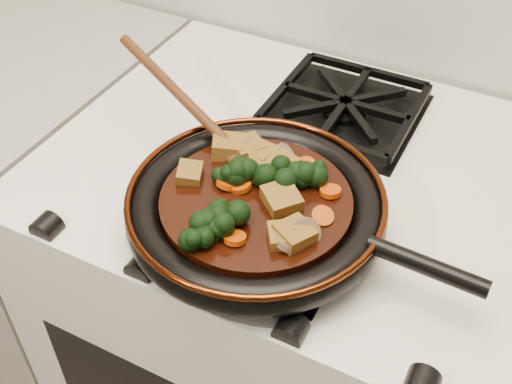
% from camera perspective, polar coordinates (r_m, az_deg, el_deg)
% --- Properties ---
extents(stove, '(0.76, 0.60, 0.90)m').
position_cam_1_polar(stove, '(1.28, 3.58, -13.15)').
color(stove, white).
rests_on(stove, ground).
extents(burner_grate_front, '(0.23, 0.23, 0.03)m').
position_cam_1_polar(burner_grate_front, '(0.84, 0.94, -2.27)').
color(burner_grate_front, black).
rests_on(burner_grate_front, stove).
extents(burner_grate_back, '(0.23, 0.23, 0.03)m').
position_cam_1_polar(burner_grate_back, '(1.04, 7.91, 7.49)').
color(burner_grate_back, black).
rests_on(burner_grate_back, stove).
extents(skillet, '(0.46, 0.33, 0.05)m').
position_cam_1_polar(skillet, '(0.81, 0.14, -1.42)').
color(skillet, black).
rests_on(skillet, burner_grate_front).
extents(braising_sauce, '(0.24, 0.24, 0.02)m').
position_cam_1_polar(braising_sauce, '(0.80, -0.00, -1.10)').
color(braising_sauce, black).
rests_on(braising_sauce, skillet).
extents(tofu_cube_0, '(0.04, 0.04, 0.02)m').
position_cam_1_polar(tofu_cube_0, '(0.85, 0.40, 3.34)').
color(tofu_cube_0, brown).
rests_on(tofu_cube_0, braising_sauce).
extents(tofu_cube_1, '(0.05, 0.05, 0.03)m').
position_cam_1_polar(tofu_cube_1, '(0.83, 2.17, 2.26)').
color(tofu_cube_1, brown).
rests_on(tofu_cube_1, braising_sauce).
extents(tofu_cube_2, '(0.05, 0.05, 0.03)m').
position_cam_1_polar(tofu_cube_2, '(0.74, 3.42, -3.81)').
color(tofu_cube_2, brown).
rests_on(tofu_cube_2, braising_sauce).
extents(tofu_cube_3, '(0.05, 0.05, 0.02)m').
position_cam_1_polar(tofu_cube_3, '(0.83, 0.80, 2.16)').
color(tofu_cube_3, brown).
rests_on(tofu_cube_3, braising_sauce).
extents(tofu_cube_4, '(0.06, 0.06, 0.03)m').
position_cam_1_polar(tofu_cube_4, '(0.86, -2.51, 4.02)').
color(tofu_cube_4, brown).
rests_on(tofu_cube_4, braising_sauce).
extents(tofu_cube_5, '(0.06, 0.05, 0.02)m').
position_cam_1_polar(tofu_cube_5, '(0.86, -0.68, 3.87)').
color(tofu_cube_5, brown).
rests_on(tofu_cube_5, braising_sauce).
extents(tofu_cube_6, '(0.05, 0.05, 0.02)m').
position_cam_1_polar(tofu_cube_6, '(0.83, 2.45, 1.84)').
color(tofu_cube_6, brown).
rests_on(tofu_cube_6, braising_sauce).
extents(tofu_cube_7, '(0.05, 0.05, 0.02)m').
position_cam_1_polar(tofu_cube_7, '(0.74, 2.44, -3.94)').
color(tofu_cube_7, brown).
rests_on(tofu_cube_7, braising_sauce).
extents(tofu_cube_8, '(0.04, 0.04, 0.02)m').
position_cam_1_polar(tofu_cube_8, '(0.82, 3.43, 1.67)').
color(tofu_cube_8, brown).
rests_on(tofu_cube_8, braising_sauce).
extents(tofu_cube_9, '(0.04, 0.04, 0.03)m').
position_cam_1_polar(tofu_cube_9, '(0.83, -5.93, 1.61)').
color(tofu_cube_9, brown).
rests_on(tofu_cube_9, braising_sauce).
extents(tofu_cube_10, '(0.06, 0.06, 0.03)m').
position_cam_1_polar(tofu_cube_10, '(0.78, 2.29, -0.67)').
color(tofu_cube_10, brown).
rests_on(tofu_cube_10, braising_sauce).
extents(broccoli_floret_0, '(0.07, 0.07, 0.07)m').
position_cam_1_polar(broccoli_floret_0, '(0.82, 4.60, 1.58)').
color(broccoli_floret_0, black).
rests_on(broccoli_floret_0, braising_sauce).
extents(broccoli_floret_1, '(0.09, 0.09, 0.06)m').
position_cam_1_polar(broccoli_floret_1, '(0.82, -2.38, 1.59)').
color(broccoli_floret_1, black).
rests_on(broccoli_floret_1, braising_sauce).
extents(broccoli_floret_2, '(0.08, 0.08, 0.06)m').
position_cam_1_polar(broccoli_floret_2, '(0.82, -1.16, 1.70)').
color(broccoli_floret_2, black).
rests_on(broccoli_floret_2, braising_sauce).
extents(broccoli_floret_3, '(0.08, 0.08, 0.07)m').
position_cam_1_polar(broccoli_floret_3, '(0.81, 0.03, 1.36)').
color(broccoli_floret_3, black).
rests_on(broccoli_floret_3, braising_sauce).
extents(broccoli_floret_4, '(0.07, 0.07, 0.07)m').
position_cam_1_polar(broccoli_floret_4, '(0.75, -3.04, -2.46)').
color(broccoli_floret_4, black).
rests_on(broccoli_floret_4, braising_sauce).
extents(broccoli_floret_5, '(0.08, 0.09, 0.07)m').
position_cam_1_polar(broccoli_floret_5, '(0.74, -4.93, -4.00)').
color(broccoli_floret_5, black).
rests_on(broccoli_floret_5, braising_sauce).
extents(broccoli_floret_6, '(0.09, 0.08, 0.06)m').
position_cam_1_polar(broccoli_floret_6, '(0.81, 2.45, 1.32)').
color(broccoli_floret_6, black).
rests_on(broccoli_floret_6, braising_sauce).
extents(broccoli_floret_7, '(0.07, 0.07, 0.07)m').
position_cam_1_polar(broccoli_floret_7, '(0.74, -3.60, -3.63)').
color(broccoli_floret_7, black).
rests_on(broccoli_floret_7, braising_sauce).
extents(carrot_coin_0, '(0.03, 0.03, 0.01)m').
position_cam_1_polar(carrot_coin_0, '(0.80, 6.63, 0.07)').
color(carrot_coin_0, '#C13D05').
rests_on(carrot_coin_0, braising_sauce).
extents(carrot_coin_1, '(0.03, 0.03, 0.01)m').
position_cam_1_polar(carrot_coin_1, '(0.81, -1.40, 0.60)').
color(carrot_coin_1, '#C13D05').
rests_on(carrot_coin_1, braising_sauce).
extents(carrot_coin_2, '(0.03, 0.03, 0.01)m').
position_cam_1_polar(carrot_coin_2, '(0.74, -1.91, -4.09)').
color(carrot_coin_2, '#C13D05').
rests_on(carrot_coin_2, braising_sauce).
extents(carrot_coin_3, '(0.03, 0.03, 0.02)m').
position_cam_1_polar(carrot_coin_3, '(0.77, 5.92, -2.18)').
color(carrot_coin_3, '#C13D05').
rests_on(carrot_coin_3, braising_sauce).
extents(carrot_coin_4, '(0.03, 0.03, 0.02)m').
position_cam_1_polar(carrot_coin_4, '(0.81, -2.58, 0.78)').
color(carrot_coin_4, '#C13D05').
rests_on(carrot_coin_4, braising_sauce).
extents(carrot_coin_5, '(0.03, 0.03, 0.02)m').
position_cam_1_polar(carrot_coin_5, '(0.84, 4.39, 2.26)').
color(carrot_coin_5, '#C13D05').
rests_on(carrot_coin_5, braising_sauce).
extents(mushroom_slice_0, '(0.04, 0.04, 0.03)m').
position_cam_1_polar(mushroom_slice_0, '(0.86, -0.25, 3.74)').
color(mushroom_slice_0, '#80614A').
rests_on(mushroom_slice_0, braising_sauce).
extents(mushroom_slice_1, '(0.05, 0.04, 0.04)m').
position_cam_1_polar(mushroom_slice_1, '(0.75, 4.38, -3.66)').
color(mushroom_slice_1, '#80614A').
rests_on(mushroom_slice_1, braising_sauce).
extents(mushroom_slice_2, '(0.05, 0.05, 0.02)m').
position_cam_1_polar(mushroom_slice_2, '(0.74, 2.73, -4.44)').
color(mushroom_slice_2, '#80614A').
rests_on(mushroom_slice_2, braising_sauce).
extents(mushroom_slice_3, '(0.04, 0.04, 0.03)m').
position_cam_1_polar(mushroom_slice_3, '(0.85, 2.58, 3.37)').
color(mushroom_slice_3, '#80614A').
rests_on(mushroom_slice_3, braising_sauce).
extents(mushroom_slice_4, '(0.04, 0.04, 0.03)m').
position_cam_1_polar(mushroom_slice_4, '(0.75, -4.77, -3.38)').
color(mushroom_slice_4, '#80614A').
rests_on(mushroom_slice_4, braising_sauce).
extents(wooden_spoon, '(0.16, 0.08, 0.26)m').
position_cam_1_polar(wooden_spoon, '(0.88, -4.67, 6.47)').
color(wooden_spoon, '#4E2810').
rests_on(wooden_spoon, braising_sauce).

